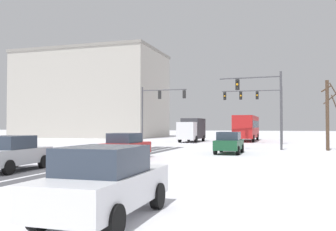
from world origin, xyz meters
TOP-DOWN VIEW (x-y plane):
  - wheel_track_left_lane at (-1.74, 13.89)m, footprint 0.73×30.57m
  - wheel_track_right_lane at (-3.84, 13.89)m, footprint 1.03×30.57m
  - wheel_track_center at (-2.77, 13.89)m, footprint 0.85×30.57m
  - sidewalk_kerb_right at (9.02, 12.51)m, footprint 4.00×30.57m
  - traffic_signal_far_left at (-5.81, 33.81)m, footprint 5.32×0.38m
  - traffic_signal_near_right at (6.27, 25.85)m, footprint 5.11×0.40m
  - traffic_signal_far_right at (4.92, 37.66)m, footprint 6.78×0.61m
  - car_dark_green_lead at (3.90, 22.23)m, footprint 1.86×4.11m
  - car_red_second at (-1.63, 15.78)m, footprint 2.01×4.19m
  - car_silver_third at (-4.15, 8.69)m, footprint 2.01×4.19m
  - car_white_fourth at (3.98, 2.17)m, footprint 1.88×4.12m
  - bus_oncoming at (3.01, 45.37)m, footprint 2.72×11.01m
  - box_truck_delivery at (-3.49, 40.78)m, footprint 2.39×7.43m
  - bare_tree_sidewalk_far at (11.34, 28.01)m, footprint 1.37×1.77m
  - office_building_far_left_block at (-26.05, 55.18)m, footprint 25.63×15.51m

SIDE VIEW (x-z plane):
  - wheel_track_left_lane at x=-1.74m, z-range 0.00..0.01m
  - wheel_track_right_lane at x=-3.84m, z-range 0.00..0.01m
  - wheel_track_center at x=-2.77m, z-range 0.00..0.01m
  - sidewalk_kerb_right at x=9.02m, z-range 0.00..0.12m
  - car_dark_green_lead at x=3.90m, z-range 0.01..1.63m
  - car_red_second at x=-1.63m, z-range 0.01..1.63m
  - car_silver_third at x=-4.15m, z-range 0.01..1.63m
  - car_white_fourth at x=3.98m, z-range 0.01..1.63m
  - box_truck_delivery at x=-3.49m, z-range 0.12..3.14m
  - bus_oncoming at x=3.01m, z-range 0.30..3.68m
  - bare_tree_sidewalk_far at x=11.34m, z-range 0.18..6.08m
  - traffic_signal_near_right at x=6.27m, z-range 1.12..7.62m
  - traffic_signal_far_left at x=-5.81m, z-range 1.36..7.86m
  - traffic_signal_far_right at x=4.92m, z-range 1.56..8.06m
  - office_building_far_left_block at x=-26.05m, z-range 0.01..15.57m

